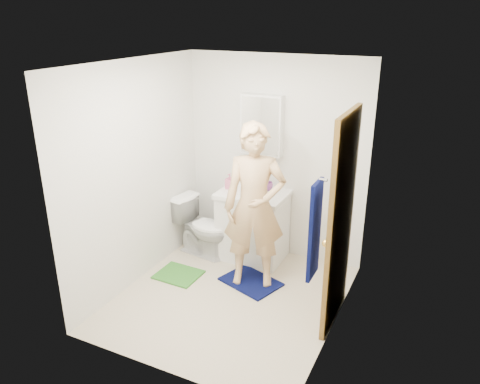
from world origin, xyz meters
name	(u,v)px	position (x,y,z in m)	size (l,w,h in m)	color
floor	(230,298)	(0.00, 0.00, -0.01)	(2.20, 2.40, 0.02)	beige
ceiling	(228,62)	(0.00, 0.00, 2.41)	(2.20, 2.40, 0.02)	white
wall_back	(275,158)	(0.00, 1.21, 1.20)	(2.20, 0.02, 2.40)	silver
wall_front	(155,244)	(0.00, -1.21, 1.20)	(2.20, 0.02, 2.40)	silver
wall_left	(135,175)	(-1.11, 0.00, 1.20)	(0.02, 2.40, 2.40)	silver
wall_right	(343,212)	(1.11, 0.00, 1.20)	(0.02, 2.40, 2.40)	silver
vanity_cabinet	(253,227)	(-0.15, 0.91, 0.40)	(0.75, 0.55, 0.80)	white
countertop	(253,194)	(-0.15, 0.91, 0.83)	(0.79, 0.59, 0.05)	white
sink_basin	(253,193)	(-0.15, 0.91, 0.84)	(0.40, 0.40, 0.03)	white
faucet	(259,183)	(-0.15, 1.09, 0.91)	(0.03, 0.03, 0.12)	silver
medicine_cabinet	(262,125)	(-0.15, 1.14, 1.60)	(0.50, 0.12, 0.70)	white
mirror_panel	(260,126)	(-0.15, 1.08, 1.60)	(0.46, 0.01, 0.66)	white
door	(341,222)	(1.07, 0.15, 1.02)	(0.05, 0.80, 2.05)	brown
door_knob	(326,243)	(1.03, -0.17, 0.95)	(0.07, 0.07, 0.07)	gold
towel	(315,230)	(1.03, -0.57, 1.25)	(0.03, 0.24, 0.80)	#060C3F
towel_hook	(323,180)	(1.07, -0.57, 1.67)	(0.02, 0.02, 0.06)	silver
toilet	(203,227)	(-0.73, 0.73, 0.36)	(0.40, 0.71, 0.72)	white
bath_mat	(251,282)	(0.08, 0.36, 0.01)	(0.62, 0.44, 0.02)	#060C3F
green_rug	(178,275)	(-0.73, 0.14, 0.01)	(0.48, 0.41, 0.02)	#38862C
soap_dispenser	(230,181)	(-0.45, 0.90, 0.94)	(0.08, 0.09, 0.19)	#CB5F82
toothbrush_cup	(267,186)	(-0.03, 1.05, 0.90)	(0.13, 0.13, 0.10)	#823C84
man	(255,207)	(0.10, 0.39, 0.91)	(0.65, 0.43, 1.78)	tan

